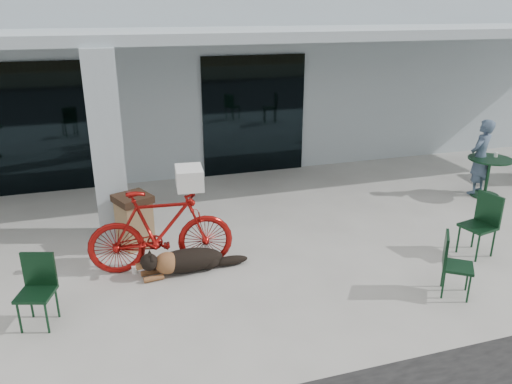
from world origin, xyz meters
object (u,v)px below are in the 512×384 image
object	(u,v)px
dog	(187,259)
person	(480,157)
cafe_chair_near	(36,293)
cafe_chair_far_a	(458,266)
trash_receptacle	(134,221)
bicycle	(161,231)
cafe_chair_far_b	(478,226)
cafe_table_far	(487,177)

from	to	relation	value
dog	person	xyz separation A→B (m)	(6.36, 1.50, 0.58)
cafe_chair_near	cafe_chair_far_a	bearing A→B (deg)	7.42
cafe_chair_far_a	person	bearing A→B (deg)	-7.27
person	trash_receptacle	bearing A→B (deg)	-21.01
trash_receptacle	bicycle	bearing A→B (deg)	-70.68
bicycle	trash_receptacle	world-z (taller)	bicycle
cafe_chair_far_b	person	size ratio (longest dim) A/B	0.63
bicycle	dog	bearing A→B (deg)	-112.59
cafe_chair_near	person	size ratio (longest dim) A/B	0.57
bicycle	dog	world-z (taller)	bicycle
cafe_chair_near	cafe_table_far	world-z (taller)	cafe_chair_near
cafe_chair_near	cafe_table_far	size ratio (longest dim) A/B	1.04
cafe_chair_far_b	person	xyz separation A→B (m)	(1.93, 2.30, 0.29)
cafe_chair_near	cafe_chair_far_b	xyz separation A→B (m)	(6.40, -0.02, 0.04)
cafe_chair_far_b	trash_receptacle	distance (m)	5.44
cafe_chair_far_a	cafe_chair_far_b	bearing A→B (deg)	-14.12
cafe_chair_far_b	trash_receptacle	xyz separation A→B (m)	(-5.09, 1.90, -0.05)
bicycle	cafe_chair_far_a	bearing A→B (deg)	-111.50
cafe_chair_far_b	cafe_chair_far_a	bearing A→B (deg)	-61.94
cafe_chair_near	trash_receptacle	xyz separation A→B (m)	(1.31, 1.88, -0.01)
dog	cafe_chair_far_a	bearing A→B (deg)	-33.16
cafe_table_far	dog	bearing A→B (deg)	-168.58
cafe_table_far	bicycle	bearing A→B (deg)	-170.62
dog	person	world-z (taller)	person
cafe_chair_near	trash_receptacle	size ratio (longest dim) A/B	1.02
cafe_chair_far_b	trash_receptacle	world-z (taller)	cafe_chair_far_b
trash_receptacle	cafe_chair_far_b	bearing A→B (deg)	-20.48
cafe_table_far	cafe_chair_far_b	bearing A→B (deg)	-133.64
cafe_chair_near	cafe_table_far	bearing A→B (deg)	31.11
cafe_chair_far_a	cafe_chair_near	bearing A→B (deg)	116.01
cafe_chair_near	person	xyz separation A→B (m)	(8.33, 2.28, 0.34)
cafe_chair_near	person	bearing A→B (deg)	32.52
cafe_table_far	person	bearing A→B (deg)	111.79
dog	trash_receptacle	xyz separation A→B (m)	(-0.66, 1.10, 0.24)
dog	cafe_table_far	world-z (taller)	cafe_table_far
bicycle	trash_receptacle	bearing A→B (deg)	24.72
cafe_table_far	cafe_chair_far_b	world-z (taller)	cafe_chair_far_b
person	trash_receptacle	world-z (taller)	person
cafe_chair_far_a	cafe_table_far	bearing A→B (deg)	-9.87
bicycle	person	size ratio (longest dim) A/B	1.34
bicycle	cafe_chair_near	size ratio (longest dim) A/B	2.33
bicycle	cafe_chair_far_b	size ratio (longest dim) A/B	2.13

